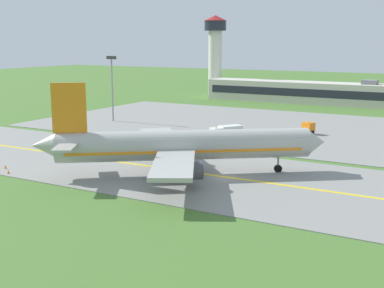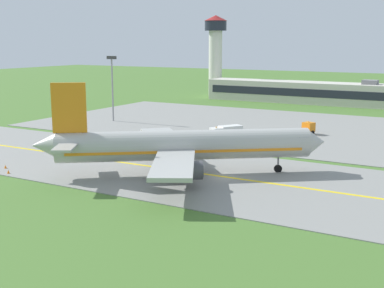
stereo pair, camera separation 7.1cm
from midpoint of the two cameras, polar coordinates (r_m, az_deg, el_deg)
The scene contains 13 objects.
ground_plane at distance 69.47m, azimuth 3.52°, elevation -3.69°, with size 500.00×500.00×0.00m, color #47702D.
taxiway_strip at distance 69.46m, azimuth 3.53°, elevation -3.65°, with size 240.00×28.00×0.10m, color gray.
apron_pad at distance 105.71m, azimuth 18.58°, elevation 0.94°, with size 140.00×52.00×0.10m, color gray.
taxiway_centreline at distance 69.45m, azimuth 3.53°, elevation -3.61°, with size 220.00×0.60×0.01m, color yellow.
airplane_lead at distance 69.41m, azimuth -1.19°, elevation -0.18°, with size 33.97×28.97×12.70m.
service_truck_baggage at distance 102.51m, azimuth 12.30°, elevation 1.61°, with size 4.25×6.71×2.59m.
service_truck_fuel at distance 95.56m, azimuth 3.85°, elevation 1.37°, with size 5.07×6.11×2.60m.
terminal_building at distance 155.62m, azimuth 14.02°, elevation 5.46°, with size 68.49×9.63×7.40m.
control_tower at distance 174.33m, azimuth 2.61°, elevation 10.57°, with size 7.60×7.60×26.32m.
apron_light_mast at distance 118.17m, azimuth -8.77°, elevation 6.96°, with size 2.40×0.50×14.70m.
traffic_cone_near_edge at distance 78.42m, azimuth -19.84°, elevation -2.39°, with size 0.44×0.44×0.60m, color orange.
traffic_cone_mid_edge at distance 82.52m, azimuth 2.62°, elevation -1.07°, with size 0.44×0.44×0.60m, color orange.
traffic_cone_far_edge at distance 75.27m, azimuth -19.55°, elevation -2.93°, with size 0.44×0.44×0.60m, color orange.
Camera 2 is at (29.36, -60.37, 17.87)m, focal length 48.41 mm.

